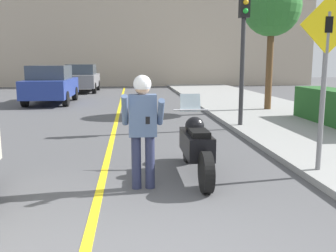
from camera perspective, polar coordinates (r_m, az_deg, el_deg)
The scene contains 9 objects.
road_center_line at distance 9.12m, azimuth -8.52°, elevation -1.98°, with size 0.12×36.00×0.01m.
building_backdrop at distance 29.08m, azimuth -5.57°, elevation 15.78°, with size 28.00×1.20×9.80m.
motorcycle at distance 6.13m, azimuth 4.29°, elevation -2.96°, with size 0.62×2.29×1.28m.
person_biker at distance 5.38m, azimuth -3.88°, elevation 0.82°, with size 0.59×0.46×1.66m.
crossing_sign at distance 6.36m, azimuth 22.83°, elevation 8.28°, with size 0.91×0.08×2.74m.
traffic_light at distance 10.45m, azimuth 11.44°, elevation 14.00°, with size 0.26×0.30×3.63m.
street_tree at distance 14.36m, azimuth 15.57°, elevation 16.93°, with size 2.06×2.06×4.67m.
parked_car_blue at distance 17.50m, azimuth -17.40°, elevation 6.10°, with size 1.88×4.20×1.68m.
parked_car_grey at distance 23.63m, azimuth -12.96°, elevation 7.15°, with size 1.88×4.20×1.68m.
Camera 1 is at (-0.12, -2.92, 1.85)m, focal length 40.00 mm.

